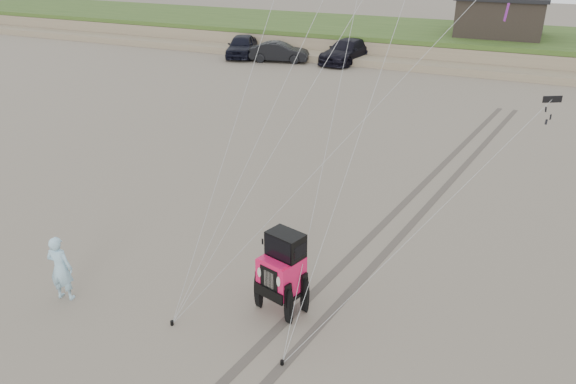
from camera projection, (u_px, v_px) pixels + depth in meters
name	position (u px, v px, depth m)	size (l,w,h in m)	color
ground	(239.00, 344.00, 13.00)	(160.00, 160.00, 0.00)	#6B6054
dune_ridge	(470.00, 44.00, 43.73)	(160.00, 14.25, 1.73)	#7A6B54
cabin	(501.00, 14.00, 41.57)	(6.40, 5.40, 3.35)	black
truck_a	(242.00, 46.00, 43.19)	(1.94, 4.81, 1.64)	black
truck_b	(279.00, 52.00, 41.46)	(1.52, 4.34, 1.43)	black
truck_c	(347.00, 51.00, 41.23)	(2.29, 5.64, 1.64)	black
jeep	(281.00, 281.00, 13.84)	(1.97, 4.57, 1.70)	#E41651
man	(60.00, 268.00, 14.28)	(0.66, 0.43, 1.80)	#92CEE2
stake_main	(172.00, 323.00, 13.60)	(0.08, 0.08, 0.12)	black
stake_aux	(282.00, 363.00, 12.34)	(0.08, 0.08, 0.12)	black
tire_tracks	(405.00, 216.00, 18.88)	(5.22, 29.74, 0.01)	#4C443D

